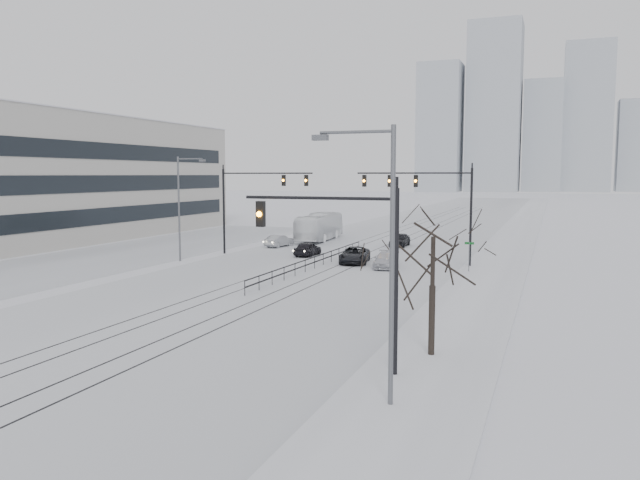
{
  "coord_description": "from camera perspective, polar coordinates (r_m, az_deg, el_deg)",
  "views": [
    {
      "loc": [
        17.67,
        -15.86,
        7.48
      ],
      "look_at": [
        3.39,
        22.2,
        3.2
      ],
      "focal_mm": 35.0,
      "sensor_mm": 36.0,
      "label": 1
    }
  ],
  "objects": [
    {
      "name": "sedan_nb_far",
      "position": [
        65.57,
        7.3,
        0.01
      ],
      "size": [
        1.63,
        4.05,
        1.38
      ],
      "primitive_type": "imported",
      "rotation": [
        0.0,
        0.0,
        -0.0
      ],
      "color": "black",
      "rests_on": "ground"
    },
    {
      "name": "sedan_sb_inner",
      "position": [
        57.45,
        -1.14,
        -0.82
      ],
      "size": [
        1.59,
        3.86,
        1.31
      ],
      "primitive_type": "imported",
      "rotation": [
        0.0,
        0.0,
        3.13
      ],
      "color": "black",
      "rests_on": "ground"
    },
    {
      "name": "street_sign",
      "position": [
        48.57,
        13.48,
        -1.1
      ],
      "size": [
        0.7,
        0.06,
        2.4
      ],
      "color": "#595B60",
      "rests_on": "ground"
    },
    {
      "name": "traffic_mast_ne",
      "position": [
        51.76,
        9.99,
        4.02
      ],
      "size": [
        9.6,
        0.37,
        8.0
      ],
      "color": "black",
      "rests_on": "ground"
    },
    {
      "name": "curb",
      "position": [
        76.51,
        15.5,
        0.22
      ],
      "size": [
        0.1,
        260.0,
        0.12
      ],
      "primitive_type": "cube",
      "color": "gray",
      "rests_on": "ground"
    },
    {
      "name": "traffic_mast_nw",
      "position": [
        58.12,
        -6.24,
        4.09
      ],
      "size": [
        9.1,
        0.37,
        8.0
      ],
      "color": "black",
      "rests_on": "ground"
    },
    {
      "name": "sidewalk_east",
      "position": [
        76.33,
        17.34,
        0.17
      ],
      "size": [
        5.0,
        260.0,
        0.16
      ],
      "primitive_type": "cube",
      "color": "silver",
      "rests_on": "ground"
    },
    {
      "name": "sedan_sb_outer",
      "position": [
        64.74,
        -3.75,
        -0.09
      ],
      "size": [
        1.89,
        3.9,
        1.23
      ],
      "primitive_type": "imported",
      "rotation": [
        0.0,
        0.0,
        2.98
      ],
      "color": "#9FA2A7",
      "rests_on": "ground"
    },
    {
      "name": "sedan_nb_front",
      "position": [
        52.85,
        3.19,
        -1.4
      ],
      "size": [
        3.08,
        5.2,
        1.36
      ],
      "primitive_type": "imported",
      "rotation": [
        0.0,
        0.0,
        0.18
      ],
      "color": "black",
      "rests_on": "ground"
    },
    {
      "name": "median_fence",
      "position": [
        49.63,
        -0.5,
        -2.04
      ],
      "size": [
        0.06,
        24.0,
        1.0
      ],
      "color": "black",
      "rests_on": "ground"
    },
    {
      "name": "ground",
      "position": [
        24.89,
        -26.8,
        -12.13
      ],
      "size": [
        500.0,
        500.0,
        0.0
      ],
      "primitive_type": "plane",
      "color": "silver",
      "rests_on": "ground"
    },
    {
      "name": "sedan_nb_right",
      "position": [
        50.42,
        6.01,
        -1.85
      ],
      "size": [
        2.34,
        4.44,
        1.23
      ],
      "primitive_type": "imported",
      "rotation": [
        0.0,
        0.0,
        0.15
      ],
      "color": "silver",
      "rests_on": "ground"
    },
    {
      "name": "box_truck",
      "position": [
        70.84,
        -0.05,
        1.19
      ],
      "size": [
        3.3,
        11.15,
        3.06
      ],
      "primitive_type": "imported",
      "rotation": [
        0.0,
        0.0,
        3.21
      ],
      "color": "white",
      "rests_on": "ground"
    },
    {
      "name": "road",
      "position": [
        78.24,
        7.42,
        0.48
      ],
      "size": [
        22.0,
        260.0,
        0.02
      ],
      "primitive_type": "cube",
      "color": "silver",
      "rests_on": "ground"
    },
    {
      "name": "street_light_east",
      "position": [
        19.63,
        5.77,
        -0.65
      ],
      "size": [
        2.73,
        0.25,
        9.0
      ],
      "color": "#595B60",
      "rests_on": "ground"
    },
    {
      "name": "skyline",
      "position": [
        290.68,
        18.31,
        10.28
      ],
      "size": [
        96.0,
        48.0,
        72.0
      ],
      "color": "#A1A8B1",
      "rests_on": "ground"
    },
    {
      "name": "bare_tree",
      "position": [
        25.43,
        10.3,
        -0.84
      ],
      "size": [
        4.4,
        4.4,
        6.1
      ],
      "color": "black",
      "rests_on": "ground"
    },
    {
      "name": "office_building",
      "position": [
        75.38,
        -27.12,
        5.03
      ],
      "size": [
        20.2,
        62.2,
        14.11
      ],
      "color": "#B8B6AE",
      "rests_on": "ground"
    },
    {
      "name": "parking_strip",
      "position": [
        63.73,
        -15.85,
        -0.95
      ],
      "size": [
        14.0,
        60.0,
        0.03
      ],
      "primitive_type": "cube",
      "color": "silver",
      "rests_on": "ground"
    },
    {
      "name": "traffic_mast_near",
      "position": [
        23.1,
        3.07,
        -1.25
      ],
      "size": [
        6.1,
        0.37,
        7.0
      ],
      "color": "black",
      "rests_on": "ground"
    },
    {
      "name": "street_light_west",
      "position": [
        54.77,
        -12.52,
        3.49
      ],
      "size": [
        2.73,
        0.25,
        9.0
      ],
      "color": "#595B60",
      "rests_on": "ground"
    },
    {
      "name": "tram_rails",
      "position": [
        59.06,
        2.99,
        -1.25
      ],
      "size": [
        5.3,
        180.0,
        0.01
      ],
      "color": "black",
      "rests_on": "ground"
    }
  ]
}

